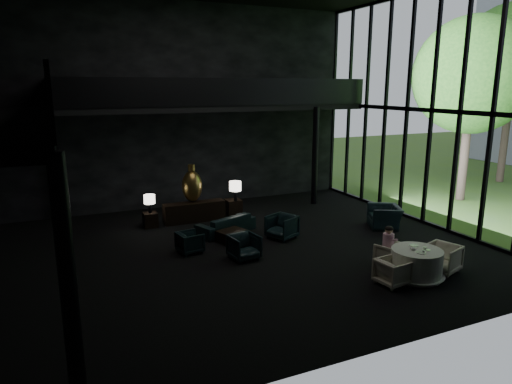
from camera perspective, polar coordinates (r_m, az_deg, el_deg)
name	(u,v)px	position (r m, az deg, el deg)	size (l,w,h in m)	color
floor	(245,250)	(13.84, -1.32, -7.23)	(14.00, 12.00, 0.02)	black
wall_back	(187,107)	(18.68, -8.68, 10.46)	(14.00, 0.04, 8.00)	black
wall_front	(386,136)	(7.84, 15.93, 6.73)	(14.00, 0.04, 8.00)	black
curtain_wall	(432,110)	(16.95, 21.13, 9.50)	(0.20, 12.00, 8.00)	black
mezzanine_left	(3,122)	(12.04, -29.04, 7.64)	(2.00, 12.00, 0.25)	black
mezzanine_back	(219,108)	(18.02, -4.69, 10.48)	(12.00, 2.00, 0.25)	black
railing_left	(48,95)	(11.97, -24.53, 10.97)	(0.06, 12.00, 1.00)	black
railing_back	(228,92)	(17.07, -3.58, 12.37)	(12.00, 0.06, 1.00)	black
column_sw	(69,297)	(6.87, -22.30, -12.01)	(0.24, 0.24, 4.00)	black
column_nw	(55,166)	(17.89, -23.80, 2.95)	(0.24, 0.24, 4.00)	black
column_ne	(315,156)	(18.95, 7.38, 4.46)	(0.24, 0.24, 4.00)	black
tree_near	(473,76)	(21.26, 25.46, 13.01)	(4.80, 4.80, 7.65)	#382D23
console	(194,212)	(16.73, -7.73, -2.47)	(2.23, 0.51, 0.71)	black
bronze_urn	(192,186)	(16.67, -8.00, 0.78)	(0.73, 0.73, 1.36)	#B87D2E
side_table_left	(150,220)	(16.36, -13.07, -3.40)	(0.47, 0.47, 0.51)	black
table_lamp_left	(149,200)	(16.15, -13.18, -0.98)	(0.38, 0.38, 0.64)	black
side_table_right	(233,207)	(17.41, -2.86, -1.91)	(0.55, 0.55, 0.61)	black
table_lamp_right	(235,187)	(17.01, -2.61, 0.64)	(0.44, 0.44, 0.75)	black
sofa	(226,221)	(15.31, -3.80, -3.65)	(2.07, 0.60, 0.81)	black
lounge_armchair_west	(190,242)	(13.67, -8.25, -6.25)	(0.60, 0.56, 0.62)	black
lounge_armchair_east	(282,225)	(14.73, 3.25, -4.09)	(0.89, 0.83, 0.92)	black
lounge_armchair_south	(244,246)	(13.01, -1.50, -6.71)	(0.77, 0.72, 0.79)	black
window_armchair	(385,212)	(16.47, 15.81, -2.42)	(1.24, 0.81, 1.09)	black
coffee_table	(233,237)	(14.43, -2.84, -5.60)	(0.83, 0.83, 0.37)	black
dining_table	(416,265)	(12.52, 19.37, -8.63)	(1.45, 1.45, 0.75)	white
dining_chair_north	(391,254)	(13.05, 16.51, -7.49)	(0.66, 0.62, 0.68)	beige
dining_chair_east	(442,256)	(13.10, 22.25, -7.43)	(0.84, 0.78, 0.86)	#BBB493
dining_chair_west	(393,272)	(11.92, 16.70, -9.51)	(0.65, 0.61, 0.67)	tan
child	(389,237)	(13.03, 16.23, -5.48)	(0.30, 0.30, 0.65)	pink
plate_a	(421,253)	(12.17, 19.95, -7.15)	(0.24, 0.24, 0.01)	white
plate_b	(414,245)	(12.65, 19.13, -6.31)	(0.24, 0.24, 0.02)	white
saucer	(428,250)	(12.43, 20.67, -6.80)	(0.14, 0.14, 0.01)	white
coffee_cup	(425,248)	(12.44, 20.35, -6.56)	(0.09, 0.09, 0.07)	white
cereal_bowl	(413,249)	(12.30, 19.03, -6.72)	(0.14, 0.14, 0.07)	white
cream_pot	(424,251)	(12.21, 20.21, -6.98)	(0.06, 0.06, 0.07)	#99999E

